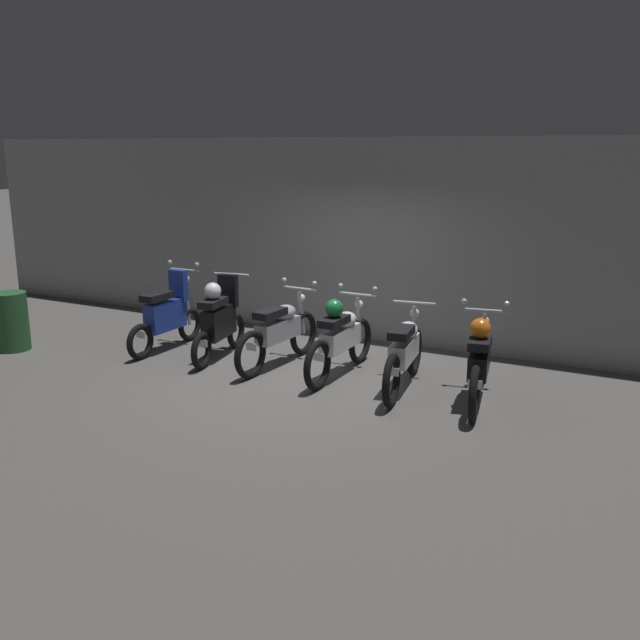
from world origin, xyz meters
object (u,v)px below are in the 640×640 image
motorbike_slot_4 (404,352)px  motorbike_slot_5 (480,360)px  motorbike_slot_2 (279,331)px  motorbike_slot_3 (340,337)px  motorbike_slot_0 (167,315)px  motorbike_slot_1 (219,320)px  trash_bin (11,321)px

motorbike_slot_4 → motorbike_slot_5: motorbike_slot_5 is taller
motorbike_slot_4 → motorbike_slot_2: bearing=176.1°
motorbike_slot_3 → motorbike_slot_4: size_ratio=1.00×
motorbike_slot_2 → motorbike_slot_0: bearing=-177.4°
motorbike_slot_0 → motorbike_slot_3: motorbike_slot_0 is taller
motorbike_slot_1 → motorbike_slot_3: bearing=1.9°
motorbike_slot_4 → trash_bin: motorbike_slot_4 is taller
motorbike_slot_1 → motorbike_slot_0: bearing=-179.1°
motorbike_slot_2 → motorbike_slot_3: 0.96m
motorbike_slot_1 → motorbike_slot_3: (1.92, 0.06, -0.04)m
motorbike_slot_0 → motorbike_slot_5: motorbike_slot_0 is taller
motorbike_slot_4 → trash_bin: bearing=-169.6°
motorbike_slot_3 → motorbike_slot_4: bearing=-7.2°
motorbike_slot_2 → motorbike_slot_4: 1.92m
motorbike_slot_2 → motorbike_slot_3: (0.96, -0.01, 0.04)m
motorbike_slot_3 → motorbike_slot_4: (0.96, -0.12, -0.04)m
motorbike_slot_4 → trash_bin: 5.99m
motorbike_slot_0 → trash_bin: (-2.06, -1.12, -0.09)m
motorbike_slot_0 → motorbike_slot_4: motorbike_slot_0 is taller
motorbike_slot_4 → motorbike_slot_5: bearing=-0.9°
motorbike_slot_0 → motorbike_slot_3: (2.88, 0.08, 0.00)m
motorbike_slot_1 → motorbike_slot_4: bearing=-1.2°
trash_bin → motorbike_slot_3: bearing=13.6°
motorbike_slot_0 → trash_bin: bearing=-151.5°
motorbike_slot_1 → motorbike_slot_2: motorbike_slot_1 is taller
motorbike_slot_0 → motorbike_slot_2: size_ratio=0.86×
trash_bin → motorbike_slot_5: bearing=8.8°
motorbike_slot_4 → motorbike_slot_1: bearing=178.8°
motorbike_slot_3 → motorbike_slot_2: bearing=179.5°
motorbike_slot_5 → motorbike_slot_1: bearing=178.9°
motorbike_slot_2 → motorbike_slot_1: bearing=-175.8°
motorbike_slot_1 → motorbike_slot_5: motorbike_slot_1 is taller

